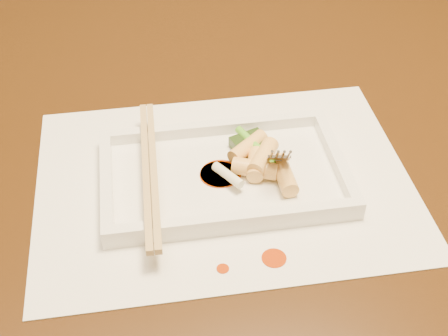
{
  "coord_description": "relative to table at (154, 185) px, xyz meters",
  "views": [
    {
      "loc": [
        -0.0,
        -0.6,
        1.21
      ],
      "look_at": [
        0.07,
        -0.12,
        0.77
      ],
      "focal_mm": 50.0,
      "sensor_mm": 36.0,
      "label": 1
    }
  ],
  "objects": [
    {
      "name": "chopstick_a",
      "position": [
        -0.01,
        -0.12,
        0.13
      ],
      "size": [
        0.01,
        0.23,
        0.01
      ],
      "primitive_type": "cube",
      "rotation": [
        0.0,
        0.0,
        -0.03
      ],
      "color": "tan",
      "rests_on": "plate_rim_near"
    },
    {
      "name": "veg_piece",
      "position": [
        0.11,
        -0.08,
        0.12
      ],
      "size": [
        0.05,
        0.04,
        0.01
      ],
      "primitive_type": "cube",
      "rotation": [
        0.0,
        0.0,
        0.35
      ],
      "color": "black",
      "rests_on": "plate_base"
    },
    {
      "name": "table",
      "position": [
        0.0,
        0.0,
        0.0
      ],
      "size": [
        1.4,
        0.9,
        0.75
      ],
      "color": "black",
      "rests_on": "ground"
    },
    {
      "name": "rice_cake_4",
      "position": [
        0.14,
        -0.14,
        0.12
      ],
      "size": [
        0.02,
        0.05,
        0.02
      ],
      "primitive_type": "cylinder",
      "rotation": [
        1.57,
        0.0,
        0.03
      ],
      "color": "#F8D274",
      "rests_on": "plate_base"
    },
    {
      "name": "fork",
      "position": [
        0.14,
        -0.1,
        0.18
      ],
      "size": [
        0.09,
        0.1,
        0.14
      ],
      "primitive_type": null,
      "color": "silver",
      "rests_on": "plate_base"
    },
    {
      "name": "plate_base",
      "position": [
        0.07,
        -0.12,
        0.11
      ],
      "size": [
        0.26,
        0.16,
        0.01
      ],
      "primitive_type": "cube",
      "color": "white",
      "rests_on": "placemat"
    },
    {
      "name": "plate_rim_right",
      "position": [
        0.2,
        -0.12,
        0.12
      ],
      "size": [
        0.01,
        0.14,
        0.01
      ],
      "primitive_type": "cube",
      "color": "white",
      "rests_on": "plate_base"
    },
    {
      "name": "rice_cake_2",
      "position": [
        0.12,
        -0.11,
        0.13
      ],
      "size": [
        0.04,
        0.05,
        0.02
      ],
      "primitive_type": "cylinder",
      "rotation": [
        1.57,
        0.0,
        2.59
      ],
      "color": "#F8D274",
      "rests_on": "plate_base"
    },
    {
      "name": "sauce_blob_1",
      "position": [
        0.07,
        -0.11,
        0.11
      ],
      "size": [
        0.04,
        0.04,
        0.0
      ],
      "primitive_type": "cylinder",
      "color": "#AF3305",
      "rests_on": "plate_base"
    },
    {
      "name": "rice_cake_3",
      "position": [
        0.11,
        -0.12,
        0.12
      ],
      "size": [
        0.03,
        0.04,
        0.02
      ],
      "primitive_type": "cylinder",
      "rotation": [
        1.57,
        0.0,
        2.9
      ],
      "color": "#F8D274",
      "rests_on": "plate_base"
    },
    {
      "name": "plate_rim_far",
      "position": [
        0.07,
        -0.04,
        0.12
      ],
      "size": [
        0.26,
        0.01,
        0.01
      ],
      "primitive_type": "cube",
      "color": "white",
      "rests_on": "plate_base"
    },
    {
      "name": "sauce_splatter_b",
      "position": [
        0.05,
        -0.24,
        0.1
      ],
      "size": [
        0.01,
        0.01,
        0.0
      ],
      "primitive_type": "cylinder",
      "color": "#AF3305",
      "rests_on": "placemat"
    },
    {
      "name": "plate_rim_near",
      "position": [
        0.07,
        -0.19,
        0.12
      ],
      "size": [
        0.26,
        0.01,
        0.01
      ],
      "primitive_type": "cube",
      "color": "white",
      "rests_on": "plate_base"
    },
    {
      "name": "rice_cake_0",
      "position": [
        0.11,
        -0.12,
        0.12
      ],
      "size": [
        0.05,
        0.04,
        0.02
      ],
      "primitive_type": "cylinder",
      "rotation": [
        1.57,
        0.0,
        1.18
      ],
      "color": "#F8D274",
      "rests_on": "plate_base"
    },
    {
      "name": "scallion_white",
      "position": [
        0.08,
        -0.13,
        0.12
      ],
      "size": [
        0.03,
        0.04,
        0.01
      ],
      "primitive_type": "cylinder",
      "rotation": [
        1.57,
        0.0,
        0.59
      ],
      "color": "#EAEACC",
      "rests_on": "plate_base"
    },
    {
      "name": "scallion_green",
      "position": [
        0.12,
        -0.1,
        0.12
      ],
      "size": [
        0.04,
        0.08,
        0.01
      ],
      "primitive_type": "cylinder",
      "rotation": [
        1.57,
        0.0,
        0.39
      ],
      "color": "#449E19",
      "rests_on": "plate_base"
    },
    {
      "name": "rice_cake_1",
      "position": [
        0.11,
        -0.09,
        0.12
      ],
      "size": [
        0.05,
        0.05,
        0.02
      ],
      "primitive_type": "cylinder",
      "rotation": [
        1.57,
        0.0,
        2.28
      ],
      "color": "#F8D274",
      "rests_on": "plate_base"
    },
    {
      "name": "sauce_splatter_a",
      "position": [
        0.1,
        -0.23,
        0.1
      ],
      "size": [
        0.02,
        0.02,
        0.0
      ],
      "primitive_type": "cylinder",
      "color": "#AF3305",
      "rests_on": "placemat"
    },
    {
      "name": "sauce_blob_0",
      "position": [
        0.07,
        -0.11,
        0.11
      ],
      "size": [
        0.04,
        0.04,
        0.0
      ],
      "primitive_type": "cylinder",
      "color": "#AF3305",
      "rests_on": "plate_base"
    },
    {
      "name": "plate_rim_left",
      "position": [
        -0.05,
        -0.12,
        0.12
      ],
      "size": [
        0.01,
        0.14,
        0.01
      ],
      "primitive_type": "cube",
      "color": "white",
      "rests_on": "plate_base"
    },
    {
      "name": "placemat",
      "position": [
        0.07,
        -0.12,
        0.1
      ],
      "size": [
        0.4,
        0.3,
        0.0
      ],
      "primitive_type": "cube",
      "color": "white",
      "rests_on": "table"
    },
    {
      "name": "chopstick_b",
      "position": [
        0.0,
        -0.12,
        0.13
      ],
      "size": [
        0.01,
        0.23,
        0.01
      ],
      "primitive_type": "cube",
      "rotation": [
        0.0,
        0.0,
        -0.03
      ],
      "color": "tan",
      "rests_on": "plate_rim_near"
    }
  ]
}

